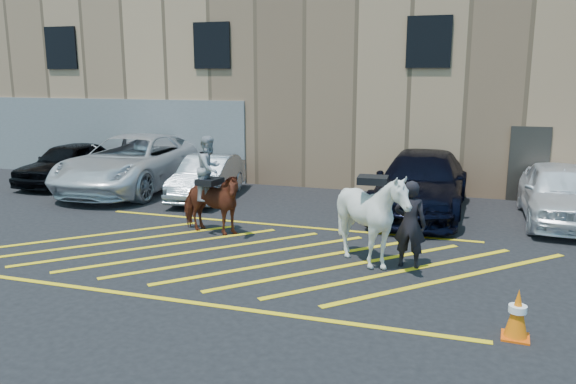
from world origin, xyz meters
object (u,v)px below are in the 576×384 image
(handler, at_px, (410,224))
(mounted_bay, at_px, (210,195))
(car_white_suv, at_px, (561,193))
(saddled_white, at_px, (372,218))
(car_black_suv, at_px, (69,163))
(car_silver_sedan, at_px, (208,177))
(traffic_cone, at_px, (517,314))
(car_white_pickup, at_px, (134,162))
(car_blue_suv, at_px, (421,183))

(handler, xyz_separation_m, mounted_bay, (-4.66, 0.95, 0.08))
(car_white_suv, height_order, saddled_white, saddled_white)
(car_black_suv, relative_size, car_silver_sedan, 1.08)
(handler, distance_m, traffic_cone, 3.19)
(mounted_bay, distance_m, saddled_white, 4.10)
(handler, bearing_deg, mounted_bay, -5.25)
(car_white_pickup, bearing_deg, saddled_white, -33.47)
(car_blue_suv, distance_m, saddled_white, 4.79)
(handler, bearing_deg, car_white_suv, -119.34)
(car_white_pickup, relative_size, saddled_white, 3.29)
(car_black_suv, distance_m, car_white_suv, 15.16)
(saddled_white, bearing_deg, traffic_cone, -44.61)
(car_silver_sedan, relative_size, car_white_suv, 0.87)
(car_blue_suv, bearing_deg, traffic_cone, -73.42)
(car_white_suv, xyz_separation_m, handler, (-3.27, -4.56, 0.10))
(car_black_suv, relative_size, mounted_bay, 1.81)
(car_black_suv, xyz_separation_m, saddled_white, (11.17, -5.26, 0.26))
(saddled_white, bearing_deg, car_black_suv, 154.76)
(car_black_suv, bearing_deg, handler, -21.57)
(handler, relative_size, saddled_white, 0.89)
(car_black_suv, height_order, handler, handler)
(car_black_suv, xyz_separation_m, traffic_cone, (13.64, -7.71, -0.34))
(mounted_bay, bearing_deg, car_black_suv, 150.13)
(car_silver_sedan, bearing_deg, saddled_white, -46.24)
(car_silver_sedan, height_order, mounted_bay, mounted_bay)
(car_white_suv, bearing_deg, car_silver_sedan, -179.44)
(car_white_pickup, relative_size, traffic_cone, 8.62)
(car_black_suv, bearing_deg, car_blue_suv, -0.81)
(handler, distance_m, mounted_bay, 4.75)
(mounted_bay, bearing_deg, handler, -11.54)
(mounted_bay, height_order, traffic_cone, mounted_bay)
(car_black_suv, distance_m, car_blue_suv, 11.74)
(mounted_bay, bearing_deg, car_white_suv, 24.50)
(car_blue_suv, bearing_deg, car_silver_sedan, -177.08)
(car_silver_sedan, distance_m, traffic_cone, 10.81)
(car_silver_sedan, distance_m, saddled_white, 7.35)
(car_white_pickup, xyz_separation_m, traffic_cone, (11.03, -7.57, -0.51))
(car_white_pickup, bearing_deg, car_black_suv, 174.54)
(traffic_cone, bearing_deg, saddled_white, 135.39)
(car_white_pickup, height_order, saddled_white, saddled_white)
(car_silver_sedan, xyz_separation_m, saddled_white, (5.70, -4.63, 0.33))
(car_white_suv, bearing_deg, mounted_bay, -155.53)
(car_blue_suv, bearing_deg, car_white_suv, 1.23)
(car_white_pickup, xyz_separation_m, car_blue_suv, (9.12, -0.37, -0.07))
(car_black_suv, height_order, car_white_pickup, car_white_pickup)
(car_silver_sedan, height_order, traffic_cone, car_silver_sedan)
(car_black_suv, xyz_separation_m, car_white_pickup, (2.61, -0.13, 0.17))
(car_black_suv, bearing_deg, saddled_white, -23.58)
(handler, relative_size, traffic_cone, 2.34)
(traffic_cone, bearing_deg, car_silver_sedan, 139.14)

